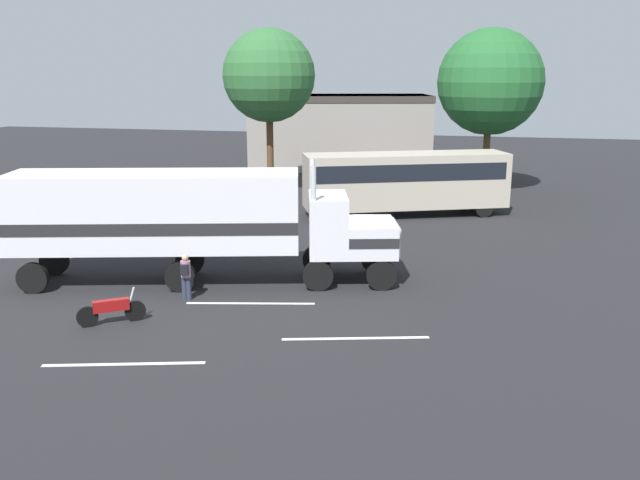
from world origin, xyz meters
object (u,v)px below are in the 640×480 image
(motorcycle, at_px, (112,309))
(semi_truck, at_px, (186,217))
(person_bystander, at_px, (186,275))
(tree_center, at_px, (269,76))
(parked_bus, at_px, (406,178))
(tree_left, at_px, (490,82))

(motorcycle, bearing_deg, semi_truck, 82.86)
(person_bystander, height_order, tree_center, tree_center)
(semi_truck, relative_size, parked_bus, 1.29)
(semi_truck, height_order, tree_left, tree_left)
(tree_left, relative_size, tree_center, 1.00)
(semi_truck, relative_size, motorcycle, 8.06)
(semi_truck, distance_m, tree_center, 19.95)
(semi_truck, xyz_separation_m, tree_left, (10.84, 22.60, 4.49))
(motorcycle, xyz_separation_m, tree_left, (11.41, 27.17, 6.53))
(semi_truck, xyz_separation_m, person_bystander, (0.76, -1.90, -1.63))
(parked_bus, bearing_deg, semi_truck, -115.30)
(motorcycle, xyz_separation_m, tree_center, (-2.12, 23.73, 6.91))
(person_bystander, relative_size, parked_bus, 0.15)
(semi_truck, distance_m, motorcycle, 5.04)
(parked_bus, height_order, motorcycle, parked_bus)
(tree_left, distance_m, tree_center, 13.97)
(motorcycle, relative_size, tree_center, 0.17)
(motorcycle, height_order, tree_left, tree_left)
(parked_bus, height_order, tree_left, tree_left)
(semi_truck, distance_m, person_bystander, 2.62)
(parked_bus, bearing_deg, tree_left, 63.84)
(motorcycle, relative_size, tree_left, 0.17)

